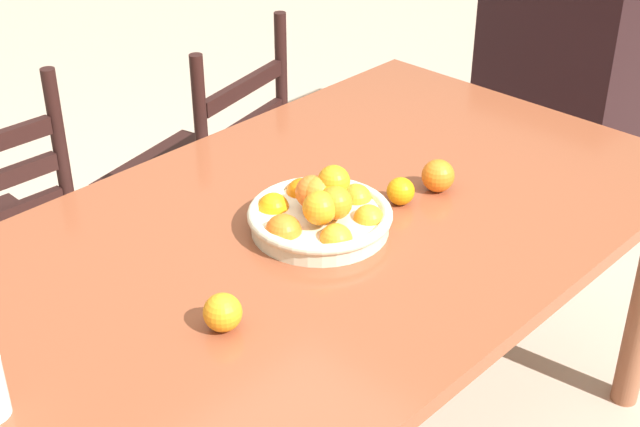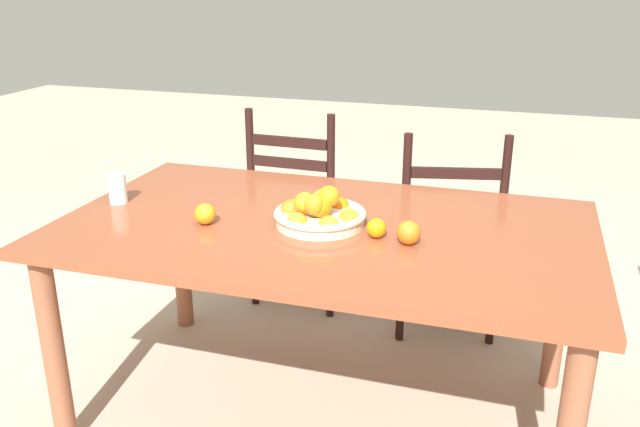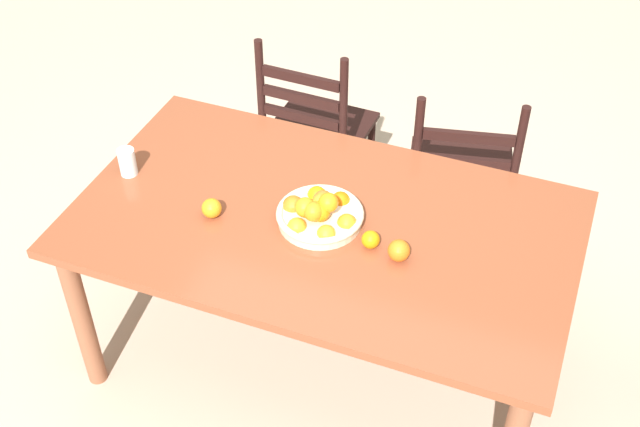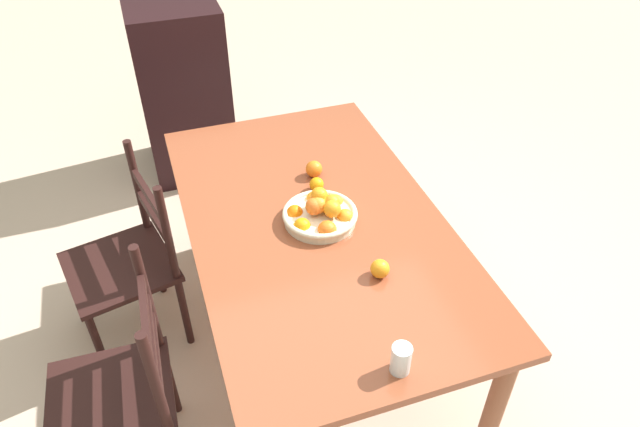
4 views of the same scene
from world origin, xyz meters
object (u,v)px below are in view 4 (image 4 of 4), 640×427
dining_table (316,237)px  orange_loose_2 (314,169)px  cabinet (183,89)px  orange_loose_0 (380,269)px  orange_loose_1 (317,184)px  chair_near_window (129,263)px  drinking_glass (401,359)px  chair_by_cabinet (123,393)px  fruit_bowl (321,213)px

dining_table → orange_loose_2: orange_loose_2 is taller
cabinet → orange_loose_0: size_ratio=15.62×
cabinet → orange_loose_1: (-1.53, -0.39, 0.22)m
cabinet → orange_loose_1: cabinet is taller
dining_table → orange_loose_0: size_ratio=24.78×
cabinet → orange_loose_0: 2.16m
chair_near_window → drinking_glass: 1.42m
chair_by_cabinet → orange_loose_0: 1.03m
dining_table → chair_by_cabinet: chair_by_cabinet is taller
orange_loose_0 → orange_loose_2: 0.68m
fruit_bowl → chair_near_window: bearing=67.1°
chair_by_cabinet → cabinet: 2.17m
cabinet → orange_loose_1: bearing=-165.7°
dining_table → orange_loose_0: orange_loose_0 is taller
cabinet → orange_loose_0: (-2.11, -0.45, 0.23)m
chair_by_cabinet → orange_loose_2: size_ratio=12.84×
dining_table → chair_near_window: 0.88m
chair_near_window → orange_loose_1: (-0.14, -0.86, 0.34)m
orange_loose_0 → orange_loose_1: size_ratio=1.13×
chair_near_window → chair_by_cabinet: chair_by_cabinet is taller
orange_loose_0 → drinking_glass: drinking_glass is taller
chair_near_window → orange_loose_1: 0.93m
chair_near_window → orange_loose_0: bearing=39.5°
dining_table → orange_loose_2: size_ratio=23.39×
orange_loose_1 → orange_loose_2: (0.11, -0.02, 0.01)m
chair_near_window → chair_by_cabinet: bearing=-18.2°
chair_near_window → orange_loose_0: size_ratio=13.14×
chair_near_window → orange_loose_0: (-0.71, -0.91, 0.34)m
chair_by_cabinet → fruit_bowl: (0.36, -0.87, 0.33)m
cabinet → orange_loose_2: size_ratio=14.74×
chair_near_window → orange_loose_1: bearing=68.3°
cabinet → fruit_bowl: size_ratio=3.61×
dining_table → orange_loose_2: (0.30, -0.09, 0.13)m
chair_by_cabinet → drinking_glass: size_ratio=8.97×
orange_loose_1 → fruit_bowl: bearing=166.3°
dining_table → cabinet: bearing=10.6°
orange_loose_0 → orange_loose_1: bearing=5.5°
chair_by_cabinet → orange_loose_2: (0.68, -0.95, 0.32)m
chair_near_window → dining_table: bearing=54.6°
dining_table → drinking_glass: 0.79m
dining_table → orange_loose_1: orange_loose_1 is taller
chair_by_cabinet → orange_loose_1: 1.13m
chair_near_window → chair_by_cabinet: size_ratio=0.97×
fruit_bowl → orange_loose_2: (0.31, -0.07, -0.00)m
orange_loose_2 → orange_loose_0: bearing=-177.3°
dining_table → fruit_bowl: fruit_bowl is taller
orange_loose_0 → orange_loose_2: bearing=2.7°
drinking_glass → cabinet: bearing=7.8°
cabinet → fruit_bowl: (-1.74, -0.34, 0.24)m
fruit_bowl → orange_loose_0: 0.38m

